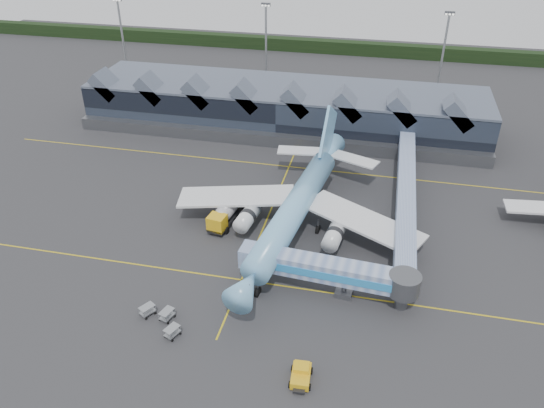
% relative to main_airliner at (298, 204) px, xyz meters
% --- Properties ---
extents(ground, '(260.00, 260.00, 0.00)m').
position_rel_main_airliner_xyz_m(ground, '(-5.45, -7.10, -4.57)').
color(ground, '#2C2B2E').
rests_on(ground, ground).
extents(taxi_stripes, '(120.00, 60.00, 0.01)m').
position_rel_main_airliner_xyz_m(taxi_stripes, '(-5.45, 2.90, -4.56)').
color(taxi_stripes, gold).
rests_on(taxi_stripes, ground).
extents(tree_line_far, '(260.00, 4.00, 4.00)m').
position_rel_main_airliner_xyz_m(tree_line_far, '(-5.45, 102.90, -2.57)').
color(tree_line_far, black).
rests_on(tree_line_far, ground).
extents(terminal, '(90.00, 22.25, 12.52)m').
position_rel_main_airliner_xyz_m(terminal, '(-10.51, 40.26, 0.31)').
color(terminal, black).
rests_on(terminal, ground).
extents(light_masts, '(132.40, 42.56, 22.45)m').
position_rel_main_airliner_xyz_m(light_masts, '(15.55, 55.70, 7.92)').
color(light_masts, gray).
rests_on(light_masts, ground).
extents(main_airliner, '(41.71, 48.36, 15.54)m').
position_rel_main_airliner_xyz_m(main_airliner, '(0.00, 0.00, 0.00)').
color(main_airliner, '#74C4EB').
rests_on(main_airliner, ground).
extents(jet_bridge, '(25.00, 5.45, 5.55)m').
position_rel_main_airliner_xyz_m(jet_bridge, '(8.28, -15.12, -0.75)').
color(jet_bridge, '#6D85B7').
rests_on(jet_bridge, ground).
extents(fuel_truck, '(4.45, 11.22, 3.73)m').
position_rel_main_airliner_xyz_m(fuel_truck, '(-11.75, -0.36, -2.48)').
color(fuel_truck, black).
rests_on(fuel_truck, ground).
extents(pushback_tug, '(2.73, 4.11, 1.76)m').
position_rel_main_airliner_xyz_m(pushback_tug, '(6.06, -30.82, -3.78)').
color(pushback_tug, gold).
rests_on(pushback_tug, ground).
extents(baggage_carts, '(6.76, 5.29, 1.40)m').
position_rel_main_airliner_xyz_m(baggage_carts, '(-13.21, -25.73, -3.78)').
color(baggage_carts, '#969A9F').
rests_on(baggage_carts, ground).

